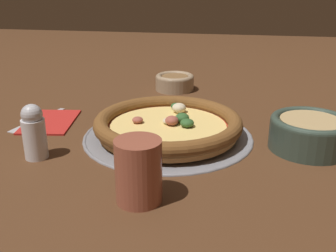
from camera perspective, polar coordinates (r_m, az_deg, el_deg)
The scene contains 9 objects.
ground_plane at distance 0.80m, azimuth 0.00°, elevation -1.55°, with size 3.00×3.00×0.00m, color #4C2D19.
pizza_tray at distance 0.79m, azimuth 0.00°, elevation -1.31°, with size 0.34×0.34×0.01m.
pizza at distance 0.79m, azimuth 0.02°, elevation 0.25°, with size 0.30×0.30×0.04m.
bowl_near at distance 0.78m, azimuth 19.88°, elevation -0.80°, with size 0.15×0.15×0.06m.
bowl_far at distance 1.12m, azimuth 0.98°, elevation 6.48°, with size 0.11×0.11×0.04m.
drinking_cup at distance 0.56m, azimuth -4.57°, elevation -6.50°, with size 0.07×0.07×0.09m.
napkin at distance 0.91m, azimuth -16.75°, elevation 0.73°, with size 0.17×0.12×0.01m.
fork at distance 0.92m, azimuth -18.65°, elevation 0.69°, with size 0.17×0.06×0.00m.
pepper_shaker at distance 0.73m, azimuth -18.88°, elevation -0.80°, with size 0.04×0.04×0.10m.
Camera 1 is at (-0.72, -0.13, 0.31)m, focal length 42.00 mm.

